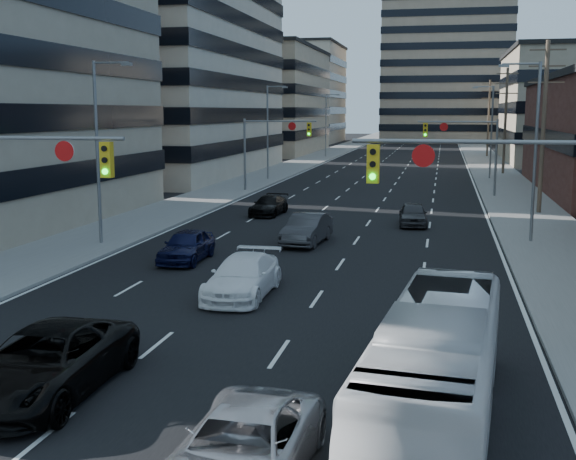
# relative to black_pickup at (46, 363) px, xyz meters

# --- Properties ---
(ground) EXTENTS (400.00, 400.00, 0.00)m
(ground) POSITION_rel_black_pickup_xyz_m (2.94, -2.05, -0.79)
(ground) COLOR black
(ground) RESTS_ON ground
(road_surface) EXTENTS (18.00, 300.00, 0.02)m
(road_surface) POSITION_rel_black_pickup_xyz_m (2.94, 127.95, -0.78)
(road_surface) COLOR black
(road_surface) RESTS_ON ground
(sidewalk_left) EXTENTS (5.00, 300.00, 0.15)m
(sidewalk_left) POSITION_rel_black_pickup_xyz_m (-8.56, 127.95, -0.72)
(sidewalk_left) COLOR slate
(sidewalk_left) RESTS_ON ground
(sidewalk_right) EXTENTS (5.00, 300.00, 0.15)m
(sidewalk_right) POSITION_rel_black_pickup_xyz_m (14.44, 127.95, -0.72)
(sidewalk_right) COLOR slate
(sidewalk_right) RESTS_ON ground
(office_left_mid) EXTENTS (26.00, 34.00, 28.00)m
(office_left_mid) POSITION_rel_black_pickup_xyz_m (-24.06, 57.95, 13.21)
(office_left_mid) COLOR #ADA089
(office_left_mid) RESTS_ON ground
(office_left_far) EXTENTS (20.00, 30.00, 16.00)m
(office_left_far) POSITION_rel_black_pickup_xyz_m (-21.06, 97.95, 7.21)
(office_left_far) COLOR gray
(office_left_far) RESTS_ON ground
(apartment_tower) EXTENTS (26.00, 26.00, 58.00)m
(apartment_tower) POSITION_rel_black_pickup_xyz_m (8.94, 147.95, 28.21)
(apartment_tower) COLOR gray
(apartment_tower) RESTS_ON ground
(bg_block_left) EXTENTS (24.00, 24.00, 20.00)m
(bg_block_left) POSITION_rel_black_pickup_xyz_m (-25.06, 137.95, 9.21)
(bg_block_left) COLOR #ADA089
(bg_block_left) RESTS_ON ground
(signal_near_left) EXTENTS (6.59, 0.33, 6.00)m
(signal_near_left) POSITION_rel_black_pickup_xyz_m (-4.51, 5.95, 3.53)
(signal_near_left) COLOR slate
(signal_near_left) RESTS_ON ground
(signal_near_right) EXTENTS (6.59, 0.33, 6.00)m
(signal_near_right) POSITION_rel_black_pickup_xyz_m (10.39, 5.95, 3.53)
(signal_near_right) COLOR slate
(signal_near_right) RESTS_ON ground
(signal_far_left) EXTENTS (6.09, 0.33, 6.00)m
(signal_far_left) POSITION_rel_black_pickup_xyz_m (-4.74, 42.95, 3.51)
(signal_far_left) COLOR slate
(signal_far_left) RESTS_ON ground
(signal_far_right) EXTENTS (6.09, 0.33, 6.00)m
(signal_far_right) POSITION_rel_black_pickup_xyz_m (10.62, 42.95, 3.51)
(signal_far_right) COLOR slate
(signal_far_right) RESTS_ON ground
(utility_pole_block) EXTENTS (2.20, 0.28, 11.00)m
(utility_pole_block) POSITION_rel_black_pickup_xyz_m (15.14, 33.95, 4.98)
(utility_pole_block) COLOR #4C3D2D
(utility_pole_block) RESTS_ON ground
(utility_pole_midblock) EXTENTS (2.20, 0.28, 11.00)m
(utility_pole_midblock) POSITION_rel_black_pickup_xyz_m (15.14, 63.95, 4.98)
(utility_pole_midblock) COLOR #4C3D2D
(utility_pole_midblock) RESTS_ON ground
(utility_pole_distant) EXTENTS (2.20, 0.28, 11.00)m
(utility_pole_distant) POSITION_rel_black_pickup_xyz_m (15.14, 93.95, 4.98)
(utility_pole_distant) COLOR #4C3D2D
(utility_pole_distant) RESTS_ON ground
(streetlight_left_near) EXTENTS (2.03, 0.22, 9.00)m
(streetlight_left_near) POSITION_rel_black_pickup_xyz_m (-7.40, 17.95, 4.26)
(streetlight_left_near) COLOR slate
(streetlight_left_near) RESTS_ON ground
(streetlight_left_mid) EXTENTS (2.03, 0.22, 9.00)m
(streetlight_left_mid) POSITION_rel_black_pickup_xyz_m (-7.40, 52.95, 4.26)
(streetlight_left_mid) COLOR slate
(streetlight_left_mid) RESTS_ON ground
(streetlight_left_far) EXTENTS (2.03, 0.22, 9.00)m
(streetlight_left_far) POSITION_rel_black_pickup_xyz_m (-7.40, 87.95, 4.26)
(streetlight_left_far) COLOR slate
(streetlight_left_far) RESTS_ON ground
(streetlight_right_near) EXTENTS (2.03, 0.22, 9.00)m
(streetlight_right_near) POSITION_rel_black_pickup_xyz_m (13.28, 22.95, 4.26)
(streetlight_right_near) COLOR slate
(streetlight_right_near) RESTS_ON ground
(streetlight_right_far) EXTENTS (2.03, 0.22, 9.00)m
(streetlight_right_far) POSITION_rel_black_pickup_xyz_m (13.28, 57.95, 4.26)
(streetlight_right_far) COLOR slate
(streetlight_right_far) RESTS_ON ground
(black_pickup) EXTENTS (2.71, 5.75, 1.59)m
(black_pickup) POSITION_rel_black_pickup_xyz_m (0.00, 0.00, 0.00)
(black_pickup) COLOR black
(black_pickup) RESTS_ON ground
(white_van) EXTENTS (2.07, 5.03, 1.46)m
(white_van) POSITION_rel_black_pickup_xyz_m (2.05, 9.84, -0.07)
(white_van) COLOR white
(white_van) RESTS_ON ground
(silver_suv) EXTENTS (2.43, 4.96, 1.35)m
(silver_suv) POSITION_rel_black_pickup_xyz_m (5.66, -3.03, -0.12)
(silver_suv) COLOR #A6A6AA
(silver_suv) RESTS_ON ground
(transit_bus) EXTENTS (3.13, 9.73, 2.66)m
(transit_bus) POSITION_rel_black_pickup_xyz_m (9.00, 0.03, 0.54)
(transit_bus) COLOR silver
(transit_bus) RESTS_ON ground
(sedan_blue) EXTENTS (1.77, 4.23, 1.43)m
(sedan_blue) POSITION_rel_black_pickup_xyz_m (-2.05, 15.21, -0.08)
(sedan_blue) COLOR black
(sedan_blue) RESTS_ON ground
(sedan_grey_center) EXTENTS (2.00, 4.73, 1.52)m
(sedan_grey_center) POSITION_rel_black_pickup_xyz_m (2.39, 20.54, -0.03)
(sedan_grey_center) COLOR #343437
(sedan_grey_center) RESTS_ON ground
(sedan_black_far) EXTENTS (1.98, 4.36, 1.24)m
(sedan_black_far) POSITION_rel_black_pickup_xyz_m (-1.90, 30.08, -0.18)
(sedan_black_far) COLOR black
(sedan_black_far) RESTS_ON ground
(sedan_grey_right) EXTENTS (1.85, 4.08, 1.36)m
(sedan_grey_right) POSITION_rel_black_pickup_xyz_m (7.36, 27.63, -0.12)
(sedan_grey_right) COLOR #333235
(sedan_grey_right) RESTS_ON ground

